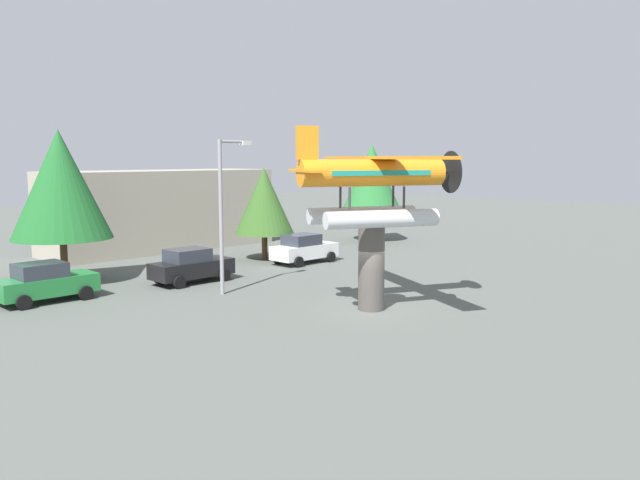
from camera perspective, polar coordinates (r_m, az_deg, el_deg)
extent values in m
plane|color=#515651|center=(27.29, 4.51, -6.12)|extent=(140.00, 140.00, 0.00)
cylinder|color=#4C4742|center=(26.93, 4.55, -2.45)|extent=(1.10, 1.10, 3.55)
cylinder|color=silver|center=(25.75, 5.51, 1.87)|extent=(4.63, 2.72, 0.70)
cylinder|color=#333338|center=(26.66, 7.42, 3.75)|extent=(0.13, 0.13, 0.90)
cylinder|color=#333338|center=(25.66, 2.63, 3.67)|extent=(0.13, 0.13, 0.90)
cylinder|color=silver|center=(27.56, 3.75, 2.24)|extent=(4.63, 2.72, 0.70)
cylinder|color=#333338|center=(27.55, 6.47, 3.88)|extent=(0.13, 0.13, 0.90)
cylinder|color=#333338|center=(26.59, 1.81, 3.80)|extent=(0.13, 0.13, 0.90)
cylinder|color=orange|center=(26.55, 4.64, 5.93)|extent=(6.06, 3.68, 1.10)
cube|color=teal|center=(26.63, 5.03, 5.93)|extent=(4.40, 2.91, 0.20)
cone|color=#262628|center=(28.04, 10.74, 5.90)|extent=(1.01, 1.10, 0.88)
cylinder|color=black|center=(28.24, 11.44, 5.90)|extent=(0.82, 1.64, 1.80)
cube|color=orange|center=(26.71, 5.44, 7.24)|extent=(5.51, 9.85, 0.12)
cube|color=orange|center=(25.52, -1.13, 6.13)|extent=(1.85, 2.83, 0.10)
cube|color=orange|center=(25.53, -1.14, 8.60)|extent=(0.86, 0.50, 1.30)
cube|color=#237A38|center=(30.94, -22.97, -3.72)|extent=(4.20, 1.70, 0.80)
cube|color=#2D333D|center=(30.73, -23.46, -2.46)|extent=(2.00, 1.56, 0.64)
cylinder|color=black|center=(30.74, -19.95, -4.41)|extent=(0.64, 0.22, 0.64)
cylinder|color=black|center=(32.35, -21.33, -3.90)|extent=(0.64, 0.22, 0.64)
cylinder|color=black|center=(29.72, -24.67, -5.03)|extent=(0.64, 0.22, 0.64)
cylinder|color=black|center=(31.38, -25.84, -4.47)|extent=(0.64, 0.22, 0.64)
cube|color=black|center=(33.45, -11.22, -2.48)|extent=(4.20, 1.70, 0.80)
cube|color=#2D333D|center=(33.20, -11.61, -1.31)|extent=(2.00, 1.56, 0.64)
cylinder|color=black|center=(33.57, -8.43, -3.08)|extent=(0.64, 0.22, 0.64)
cylinder|color=black|center=(35.01, -10.21, -2.69)|extent=(0.64, 0.22, 0.64)
cylinder|color=black|center=(32.05, -12.29, -3.66)|extent=(0.64, 0.22, 0.64)
cylinder|color=black|center=(33.55, -13.98, -3.22)|extent=(0.64, 0.22, 0.64)
cube|color=white|center=(38.87, -1.37, -0.99)|extent=(4.20, 1.70, 0.80)
cube|color=#2D333D|center=(38.60, -1.64, 0.03)|extent=(2.00, 1.56, 0.64)
cylinder|color=black|center=(39.25, 0.96, -1.50)|extent=(0.64, 0.22, 0.64)
cylinder|color=black|center=(40.49, -0.88, -1.22)|extent=(0.64, 0.22, 0.64)
cylinder|color=black|center=(37.36, -1.90, -1.95)|extent=(0.64, 0.22, 0.64)
cylinder|color=black|center=(38.67, -3.74, -1.64)|extent=(0.64, 0.22, 0.64)
cylinder|color=gray|center=(29.99, -8.73, 1.95)|extent=(0.18, 0.18, 7.14)
cylinder|color=gray|center=(30.35, -7.63, 8.59)|extent=(1.60, 0.12, 0.12)
cube|color=silver|center=(30.78, -6.59, 8.49)|extent=(0.50, 0.28, 0.20)
cube|color=#9E9384|center=(45.96, -13.84, 2.59)|extent=(15.86, 5.02, 5.44)
cylinder|color=brown|center=(35.21, -21.63, -1.70)|extent=(0.36, 0.36, 2.25)
cone|color=#1E6028|center=(34.85, -21.93, 4.58)|extent=(4.93, 4.93, 5.47)
cylinder|color=brown|center=(40.33, -4.91, -0.59)|extent=(0.36, 0.36, 1.61)
cone|color=#335B23|center=(40.04, -4.95, 3.47)|extent=(3.70, 3.70, 4.11)
cylinder|color=brown|center=(49.27, 4.54, 1.38)|extent=(0.36, 0.36, 2.51)
cone|color=#287033|center=(49.03, 4.58, 5.63)|extent=(4.32, 4.32, 4.80)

